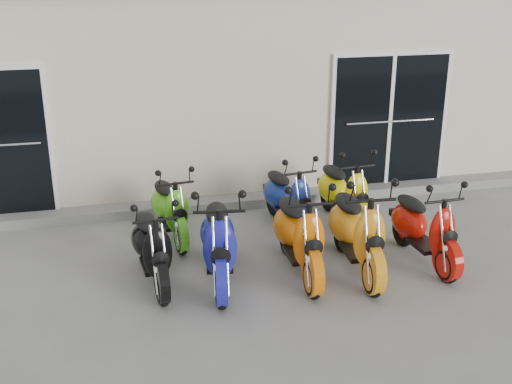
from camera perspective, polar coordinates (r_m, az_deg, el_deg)
ground at (r=8.35m, az=0.96°, el=-6.23°), size 80.00×80.00×0.00m
building at (r=12.75m, az=-4.86°, el=10.63°), size 14.00×6.00×3.20m
front_step at (r=10.12m, az=-1.86°, el=-0.87°), size 14.00×0.40×0.15m
door_left at (r=9.82m, az=-20.80°, el=4.40°), size 1.07×0.08×2.22m
door_right at (r=10.70m, az=11.77°, el=6.53°), size 2.02×0.08×2.22m
scooter_front_black at (r=7.69m, az=-9.28°, el=-4.02°), size 0.74×1.67×1.19m
scooter_front_blue at (r=7.60m, az=-3.37°, el=-3.48°), size 0.90×1.89×1.34m
scooter_front_orange_a at (r=7.80m, az=3.85°, el=-2.88°), size 0.70×1.82×1.33m
scooter_front_orange_b at (r=7.93m, az=9.01°, el=-2.53°), size 0.80×1.90×1.37m
scooter_front_red at (r=8.37m, az=14.81°, el=-2.28°), size 0.70×1.68×1.22m
scooter_back_green at (r=8.86m, az=-7.66°, el=-0.71°), size 0.78×1.63×1.16m
scooter_back_blue at (r=9.14m, az=2.87°, el=0.20°), size 0.81×1.67×1.19m
scooter_back_yellow at (r=9.35m, az=7.83°, el=0.69°), size 0.73×1.72×1.24m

